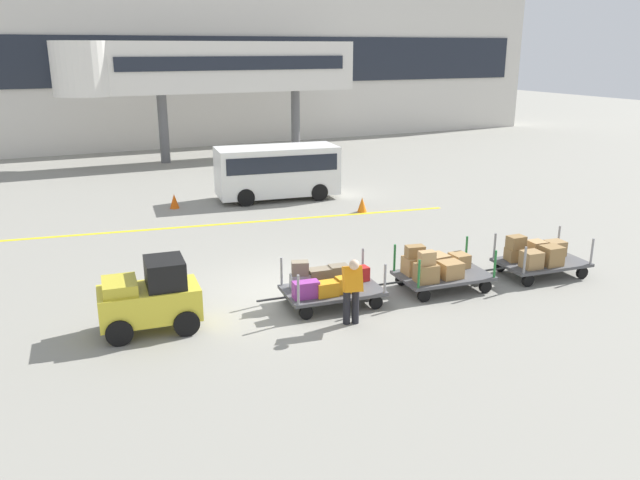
# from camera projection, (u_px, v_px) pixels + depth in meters

# --- Properties ---
(ground_plane) EXTENTS (120.00, 120.00, 0.00)m
(ground_plane) POSITION_uv_depth(u_px,v_px,m) (289.00, 291.00, 15.97)
(ground_plane) COLOR gray
(apron_lead_line) EXTENTS (15.99, 2.62, 0.01)m
(apron_lead_line) POSITION_uv_depth(u_px,v_px,m) (229.00, 224.00, 22.07)
(apron_lead_line) COLOR yellow
(apron_lead_line) RESTS_ON ground_plane
(terminal_building) EXTENTS (58.27, 2.51, 9.32)m
(terminal_building) POSITION_uv_depth(u_px,v_px,m) (119.00, 69.00, 37.13)
(terminal_building) COLOR beige
(terminal_building) RESTS_ON ground_plane
(jet_bridge) EXTENTS (15.77, 3.00, 6.19)m
(jet_bridge) POSITION_uv_depth(u_px,v_px,m) (200.00, 68.00, 33.21)
(jet_bridge) COLOR silver
(jet_bridge) RESTS_ON ground_plane
(baggage_tug) EXTENTS (2.19, 1.39, 1.58)m
(baggage_tug) POSITION_uv_depth(u_px,v_px,m) (151.00, 298.00, 13.57)
(baggage_tug) COLOR gold
(baggage_tug) RESTS_ON ground_plane
(baggage_cart_lead) EXTENTS (3.05, 1.60, 1.10)m
(baggage_cart_lead) POSITION_uv_depth(u_px,v_px,m) (328.00, 284.00, 15.00)
(baggage_cart_lead) COLOR #4C4C4F
(baggage_cart_lead) RESTS_ON ground_plane
(baggage_cart_middle) EXTENTS (3.05, 1.60, 1.18)m
(baggage_cart_middle) POSITION_uv_depth(u_px,v_px,m) (437.00, 269.00, 15.93)
(baggage_cart_middle) COLOR #4C4C4F
(baggage_cart_middle) RESTS_ON ground_plane
(baggage_cart_tail) EXTENTS (3.05, 1.60, 1.10)m
(baggage_cart_tail) POSITION_uv_depth(u_px,v_px,m) (539.00, 256.00, 16.92)
(baggage_cart_tail) COLOR #4C4C4F
(baggage_cart_tail) RESTS_ON ground_plane
(baggage_handler) EXTENTS (0.49, 0.51, 1.56)m
(baggage_handler) POSITION_uv_depth(u_px,v_px,m) (352.00, 288.00, 13.79)
(baggage_handler) COLOR black
(baggage_handler) RESTS_ON ground_plane
(shuttle_van) EXTENTS (5.00, 2.47, 2.10)m
(shuttle_van) POSITION_uv_depth(u_px,v_px,m) (277.00, 168.00, 25.42)
(shuttle_van) COLOR white
(shuttle_van) RESTS_ON ground_plane
(safety_cone_near) EXTENTS (0.36, 0.36, 0.55)m
(safety_cone_near) POSITION_uv_depth(u_px,v_px,m) (174.00, 201.00, 24.12)
(safety_cone_near) COLOR #EA590F
(safety_cone_near) RESTS_ON ground_plane
(safety_cone_far) EXTENTS (0.36, 0.36, 0.55)m
(safety_cone_far) POSITION_uv_depth(u_px,v_px,m) (362.00, 205.00, 23.58)
(safety_cone_far) COLOR orange
(safety_cone_far) RESTS_ON ground_plane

